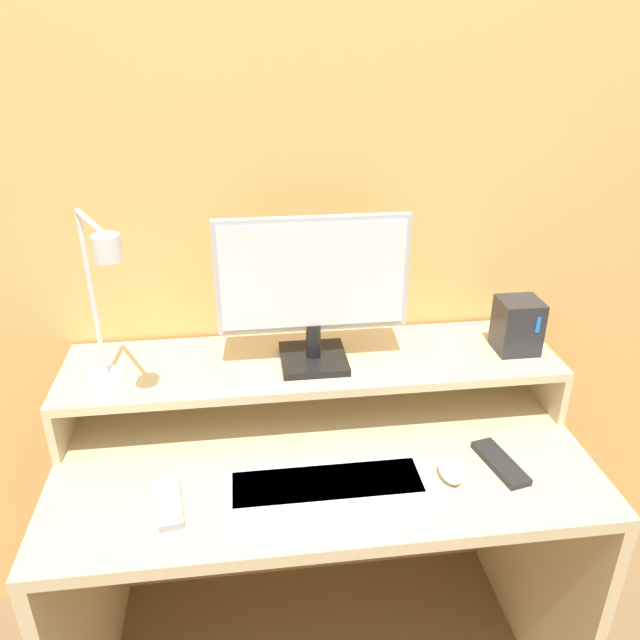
{
  "coord_description": "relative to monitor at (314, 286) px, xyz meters",
  "views": [
    {
      "loc": [
        -0.15,
        -0.86,
        1.66
      ],
      "look_at": [
        0.0,
        0.35,
        1.07
      ],
      "focal_mm": 35.0,
      "sensor_mm": 36.0,
      "label": 1
    }
  ],
  "objects": [
    {
      "name": "wall_back",
      "position": [
        -0.0,
        0.2,
        0.15
      ],
      "size": [
        6.0,
        0.05,
        2.5
      ],
      "color": "#E5AD60",
      "rests_on": "ground_plane"
    },
    {
      "name": "desk",
      "position": [
        -0.0,
        -0.15,
        -0.57
      ],
      "size": [
        1.23,
        0.64,
        0.75
      ],
      "color": "beige",
      "rests_on": "ground_plane"
    },
    {
      "name": "monitor_shelf",
      "position": [
        -0.0,
        0.01,
        -0.22
      ],
      "size": [
        1.23,
        0.31,
        0.15
      ],
      "color": "beige",
      "rests_on": "desk"
    },
    {
      "name": "monitor",
      "position": [
        0.0,
        0.0,
        0.0
      ],
      "size": [
        0.45,
        0.17,
        0.37
      ],
      "color": "black",
      "rests_on": "monitor_shelf"
    },
    {
      "name": "desk_lamp",
      "position": [
        -0.46,
        -0.1,
        0.04
      ],
      "size": [
        0.16,
        0.24,
        0.41
      ],
      "color": "silver",
      "rests_on": "monitor_shelf"
    },
    {
      "name": "router_dock",
      "position": [
        0.51,
        -0.0,
        -0.13
      ],
      "size": [
        0.1,
        0.1,
        0.14
      ],
      "color": "#28282D",
      "rests_on": "monitor_shelf"
    },
    {
      "name": "keyboard",
      "position": [
        -0.01,
        -0.29,
        -0.34
      ],
      "size": [
        0.44,
        0.14,
        0.02
      ],
      "color": "white",
      "rests_on": "desk"
    },
    {
      "name": "mouse",
      "position": [
        0.27,
        -0.29,
        -0.33
      ],
      "size": [
        0.05,
        0.09,
        0.03
      ],
      "color": "silver",
      "rests_on": "desk"
    },
    {
      "name": "remote_control",
      "position": [
        -0.34,
        -0.31,
        -0.34
      ],
      "size": [
        0.07,
        0.15,
        0.02
      ],
      "color": "#99999E",
      "rests_on": "desk"
    },
    {
      "name": "remote_secondary",
      "position": [
        0.39,
        -0.27,
        -0.34
      ],
      "size": [
        0.09,
        0.17,
        0.02
      ],
      "color": "black",
      "rests_on": "desk"
    }
  ]
}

